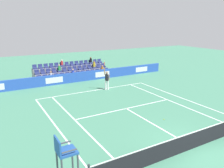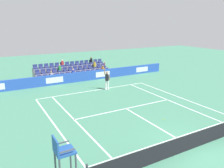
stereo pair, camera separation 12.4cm
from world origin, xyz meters
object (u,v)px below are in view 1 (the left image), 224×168
object	(u,v)px
tennis_player	(107,80)
loose_tennis_ball	(164,119)
umpire_chair	(65,157)
tennis_net	(195,139)

from	to	relation	value
tennis_player	loose_tennis_ball	size ratio (longest dim) A/B	41.97
tennis_player	umpire_chair	xyz separation A→B (m)	(7.88, 11.32, 0.53)
tennis_net	tennis_player	world-z (taller)	tennis_player
tennis_net	umpire_chair	xyz separation A→B (m)	(6.76, -0.22, 1.03)
loose_tennis_ball	umpire_chair	bearing A→B (deg)	22.36
tennis_net	umpire_chair	world-z (taller)	umpire_chair
tennis_player	umpire_chair	bearing A→B (deg)	55.15
tennis_net	loose_tennis_ball	distance (m)	3.63
umpire_chair	loose_tennis_ball	distance (m)	8.58
tennis_player	loose_tennis_ball	world-z (taller)	tennis_player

